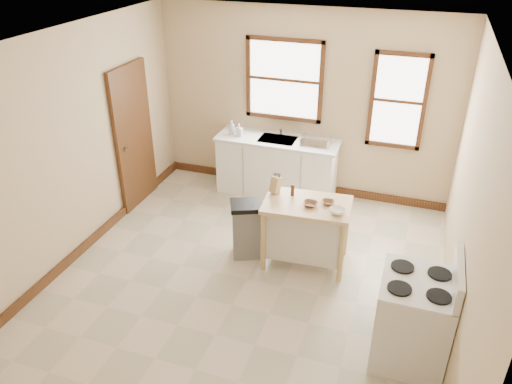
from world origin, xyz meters
The scene contains 23 objects.
floor centered at (0.00, 0.00, 0.00)m, with size 5.00×5.00×0.00m, color #B2A98D.
ceiling centered at (0.00, 0.00, 2.80)m, with size 5.00×5.00×0.00m, color white.
wall_back centered at (0.00, 2.50, 1.40)m, with size 4.50×0.04×2.80m, color tan.
wall_left centered at (-2.25, 0.00, 1.40)m, with size 0.04×5.00×2.80m, color tan.
wall_right centered at (2.25, 0.00, 1.40)m, with size 0.04×5.00×2.80m, color tan.
window_main centered at (-0.30, 2.48, 1.75)m, with size 1.17×0.06×1.22m, color #401B11, non-canonical shape.
window_side centered at (1.35, 2.48, 1.60)m, with size 0.77×0.06×1.37m, color #401B11, non-canonical shape.
door_left centered at (-2.21, 1.30, 1.05)m, with size 0.06×0.90×2.10m, color #401B11.
baseboard_back centered at (0.00, 2.47, 0.06)m, with size 4.50×0.04×0.12m, color #401B11.
baseboard_left centered at (-2.22, 0.00, 0.06)m, with size 0.04×5.00×0.12m, color #401B11.
sink_counter centered at (-0.30, 2.20, 0.46)m, with size 1.86×0.62×0.92m, color white, non-canonical shape.
faucet centered at (-0.30, 2.38, 1.03)m, with size 0.03×0.03×0.22m, color silver.
soap_bottle_a centered at (-1.02, 2.16, 1.03)m, with size 0.08×0.09×0.22m, color #B2B2B2.
soap_bottle_b centered at (-0.89, 2.13, 1.02)m, with size 0.09×0.09×0.19m, color #B2B2B2.
dish_rack centered at (0.29, 2.19, 0.97)m, with size 0.43×0.32×0.11m, color silver, non-canonical shape.
kitchen_island centered at (0.56, 0.58, 0.43)m, with size 1.04×0.66×0.85m, color #F5BD90, non-canonical shape.
knife_block centered at (0.12, 0.71, 0.95)m, with size 0.10×0.10×0.20m, color tan, non-canonical shape.
pepper_grinder centered at (0.34, 0.71, 0.93)m, with size 0.04×0.04×0.15m, color #432412.
bowl_a centered at (0.60, 0.54, 0.87)m, with size 0.17×0.17×0.04m, color brown.
bowl_b centered at (0.80, 0.64, 0.87)m, with size 0.15×0.15×0.04m, color brown.
bowl_c centered at (0.94, 0.47, 0.88)m, with size 0.18×0.18×0.06m, color white.
trash_bin centered at (-0.18, 0.49, 0.38)m, with size 0.39×0.33×0.76m, color gray, non-canonical shape.
gas_stove centered at (1.90, -0.59, 0.59)m, with size 0.73×0.74×1.18m, color silver, non-canonical shape.
Camera 1 is at (1.66, -4.49, 3.82)m, focal length 35.00 mm.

